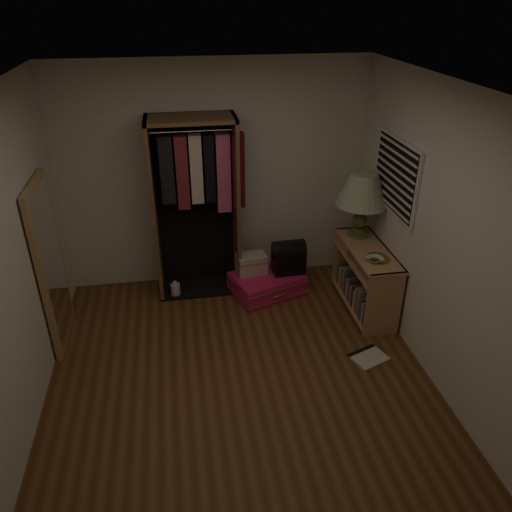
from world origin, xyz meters
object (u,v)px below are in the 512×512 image
object	(u,v)px
console_bookshelf	(364,275)
floor_mirror	(51,266)
pink_suitcase	(267,284)
open_wardrobe	(198,191)
train_case	(252,264)
white_jug	(176,290)
table_lamp	(363,191)
black_bag	(289,256)

from	to	relation	value
console_bookshelf	floor_mirror	size ratio (longest dim) A/B	0.66
floor_mirror	pink_suitcase	xyz separation A→B (m)	(2.22, 0.48, -0.73)
open_wardrobe	train_case	xyz separation A→B (m)	(0.56, -0.20, -0.86)
floor_mirror	white_jug	xyz separation A→B (m)	(1.15, 0.60, -0.77)
train_case	table_lamp	bearing A→B (deg)	-18.21
white_jug	pink_suitcase	bearing A→B (deg)	-6.44
black_bag	floor_mirror	bearing A→B (deg)	-170.42
open_wardrobe	white_jug	size ratio (longest dim) A/B	10.76
console_bookshelf	table_lamp	size ratio (longest dim) A/B	1.50
floor_mirror	train_case	size ratio (longest dim) A/B	4.58
console_bookshelf	table_lamp	distance (m)	0.94
pink_suitcase	floor_mirror	bearing A→B (deg)	173.18
table_lamp	white_jug	world-z (taller)	table_lamp
pink_suitcase	white_jug	bearing A→B (deg)	154.59
pink_suitcase	black_bag	size ratio (longest dim) A/B	2.36
white_jug	floor_mirror	bearing A→B (deg)	-152.47
table_lamp	train_case	bearing A→B (deg)	169.12
table_lamp	white_jug	xyz separation A→B (m)	(-2.09, 0.26, -1.20)
pink_suitcase	white_jug	xyz separation A→B (m)	(-1.07, 0.12, -0.04)
black_bag	white_jug	size ratio (longest dim) A/B	2.11
floor_mirror	console_bookshelf	bearing A→B (deg)	0.78
black_bag	white_jug	world-z (taller)	black_bag
black_bag	table_lamp	size ratio (longest dim) A/B	0.54
open_wardrobe	white_jug	bearing A→B (deg)	-153.45
console_bookshelf	train_case	world-z (taller)	console_bookshelf
console_bookshelf	floor_mirror	distance (m)	3.27
console_bookshelf	pink_suitcase	bearing A→B (deg)	156.81
pink_suitcase	white_jug	distance (m)	1.08
pink_suitcase	black_bag	bearing A→B (deg)	-10.54
open_wardrobe	white_jug	xyz separation A→B (m)	(-0.34, -0.17, -1.15)
console_bookshelf	floor_mirror	bearing A→B (deg)	-179.22
black_bag	white_jug	distance (m)	1.39
table_lamp	white_jug	bearing A→B (deg)	172.96
white_jug	table_lamp	bearing A→B (deg)	-7.04
black_bag	white_jug	xyz separation A→B (m)	(-1.33, 0.08, -0.37)
open_wardrobe	black_bag	world-z (taller)	open_wardrobe
pink_suitcase	train_case	xyz separation A→B (m)	(-0.17, 0.09, 0.24)
black_bag	table_lamp	bearing A→B (deg)	-15.26
console_bookshelf	train_case	distance (m)	1.30
table_lamp	floor_mirror	bearing A→B (deg)	-173.98
console_bookshelf	black_bag	size ratio (longest dim) A/B	2.78
floor_mirror	train_case	xyz separation A→B (m)	(2.06, 0.57, -0.49)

